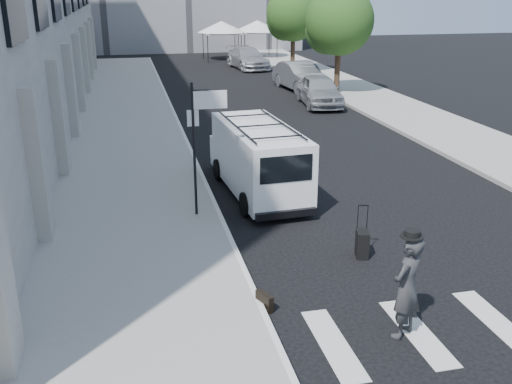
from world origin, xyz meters
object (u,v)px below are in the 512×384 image
briefcase (264,301)px  suitcase (362,244)px  parked_car_a (319,90)px  businessman (407,287)px  cargo_van (257,158)px  parked_car_c (248,58)px  parked_car_b (300,76)px

briefcase → suitcase: size_ratio=0.36×
briefcase → parked_car_a: parked_car_a is taller
businessman → suitcase: 3.22m
suitcase → parked_car_a: parked_car_a is taller
cargo_van → parked_car_a: size_ratio=1.18×
briefcase → cargo_van: (1.37, 6.57, 0.90)m
suitcase → cargo_van: cargo_van is taller
parked_car_a → parked_car_c: size_ratio=0.86×
businessman → suitcase: size_ratio=1.59×
cargo_van → suitcase: bearing=-78.1°
parked_car_a → parked_car_b: bearing=91.7°
parked_car_b → briefcase: bearing=-115.1°
parked_car_b → parked_car_c: size_ratio=0.94×
parked_car_b → businessman: bearing=-109.4°
parked_car_c → cargo_van: bearing=-107.7°
suitcase → parked_car_b: (5.23, 21.95, 0.51)m
parked_car_c → parked_car_a: bearing=-93.8°
businessman → cargo_van: (-0.83, 7.96, 0.11)m
briefcase → suitcase: (2.73, 1.73, 0.15)m
businessman → suitcase: businessman is taller
businessman → briefcase: bearing=-67.4°
cargo_van → parked_car_b: (6.59, 17.11, -0.24)m
businessman → suitcase: bearing=-134.8°
parked_car_b → parked_car_c: bearing=89.5°
cargo_van → parked_car_b: bearing=65.2°
businessman → parked_car_c: bearing=-132.7°
parked_car_a → parked_car_b: size_ratio=0.92×
businessman → parked_car_c: size_ratio=0.36×
suitcase → cargo_van: size_ratio=0.22×
suitcase → parked_car_b: size_ratio=0.24×
briefcase → parked_car_c: 34.55m
briefcase → parked_car_b: (7.96, 23.68, 0.66)m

